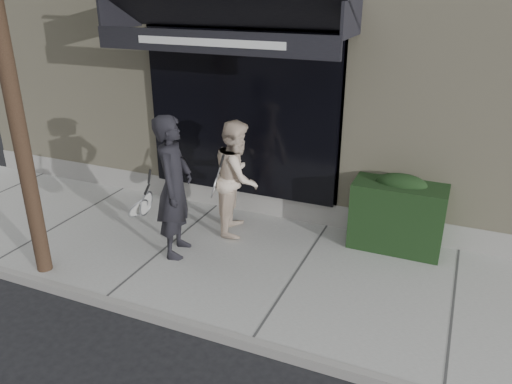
% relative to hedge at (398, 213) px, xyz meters
% --- Properties ---
extents(ground, '(80.00, 80.00, 0.00)m').
position_rel_hedge_xyz_m(ground, '(-1.10, -1.25, -0.66)').
color(ground, black).
rests_on(ground, ground).
extents(sidewalk, '(20.00, 3.00, 0.12)m').
position_rel_hedge_xyz_m(sidewalk, '(-1.10, -1.25, -0.60)').
color(sidewalk, gray).
rests_on(sidewalk, ground).
extents(curb, '(20.00, 0.10, 0.14)m').
position_rel_hedge_xyz_m(curb, '(-1.10, -2.80, -0.59)').
color(curb, gray).
rests_on(curb, ground).
extents(building_facade, '(14.30, 8.04, 5.64)m').
position_rel_hedge_xyz_m(building_facade, '(-1.11, 3.71, 2.08)').
color(building_facade, '#B8AD8C').
rests_on(building_facade, ground).
extents(hedge, '(1.30, 0.70, 1.14)m').
position_rel_hedge_xyz_m(hedge, '(0.00, 0.00, 0.00)').
color(hedge, black).
rests_on(hedge, sidewalk).
extents(pedestrian_front, '(0.80, 1.00, 2.04)m').
position_rel_hedge_xyz_m(pedestrian_front, '(-2.87, -1.42, 0.48)').
color(pedestrian_front, black).
rests_on(pedestrian_front, sidewalk).
extents(pedestrian_back, '(0.88, 1.01, 1.77)m').
position_rel_hedge_xyz_m(pedestrian_back, '(-2.37, -0.43, 0.35)').
color(pedestrian_back, beige).
rests_on(pedestrian_back, sidewalk).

